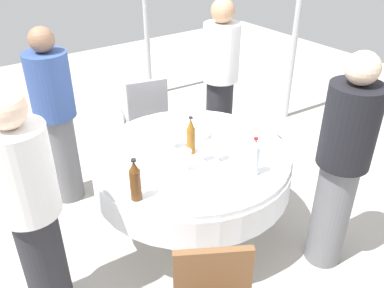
% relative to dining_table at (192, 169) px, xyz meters
% --- Properties ---
extents(ground_plane, '(10.00, 10.00, 0.00)m').
position_rel_dining_table_xyz_m(ground_plane, '(0.00, 0.00, -0.59)').
color(ground_plane, '#B7B2A8').
extents(dining_table, '(1.46, 1.46, 0.74)m').
position_rel_dining_table_xyz_m(dining_table, '(0.00, 0.00, 0.00)').
color(dining_table, white).
rests_on(dining_table, ground_plane).
extents(bottle_clear_north, '(0.07, 0.07, 0.28)m').
position_rel_dining_table_xyz_m(bottle_clear_north, '(-0.17, 0.47, 0.28)').
color(bottle_clear_north, silver).
rests_on(bottle_clear_north, dining_table).
extents(bottle_amber_front, '(0.06, 0.06, 0.29)m').
position_rel_dining_table_xyz_m(bottle_amber_front, '(0.01, 0.00, 0.28)').
color(bottle_amber_front, '#8C5619').
rests_on(bottle_amber_front, dining_table).
extents(bottle_brown_west, '(0.07, 0.07, 0.29)m').
position_rel_dining_table_xyz_m(bottle_brown_west, '(0.60, 0.25, 0.28)').
color(bottle_brown_west, '#593314').
rests_on(bottle_brown_west, dining_table).
extents(wine_glass_east, '(0.07, 0.07, 0.14)m').
position_rel_dining_table_xyz_m(wine_glass_east, '(0.07, -0.14, 0.25)').
color(wine_glass_east, white).
rests_on(wine_glass_east, dining_table).
extents(wine_glass_far, '(0.07, 0.07, 0.14)m').
position_rel_dining_table_xyz_m(wine_glass_far, '(0.00, 0.14, 0.24)').
color(wine_glass_far, white).
rests_on(wine_glass_far, dining_table).
extents(wine_glass_near, '(0.07, 0.07, 0.14)m').
position_rel_dining_table_xyz_m(wine_glass_near, '(-0.08, 0.20, 0.25)').
color(wine_glass_near, white).
rests_on(wine_glass_near, dining_table).
extents(wine_glass_south, '(0.07, 0.07, 0.16)m').
position_rel_dining_table_xyz_m(wine_glass_south, '(0.17, 0.17, 0.26)').
color(wine_glass_south, white).
rests_on(wine_glass_south, dining_table).
extents(wine_glass_right, '(0.07, 0.07, 0.15)m').
position_rel_dining_table_xyz_m(wine_glass_right, '(-0.18, -0.10, 0.25)').
color(wine_glass_right, white).
rests_on(wine_glass_right, dining_table).
extents(plate_right, '(0.22, 0.22, 0.02)m').
position_rel_dining_table_xyz_m(plate_right, '(0.48, 0.07, 0.15)').
color(plate_right, white).
rests_on(plate_right, dining_table).
extents(plate_mid, '(0.22, 0.22, 0.02)m').
position_rel_dining_table_xyz_m(plate_mid, '(-0.04, -0.35, 0.15)').
color(plate_mid, white).
rests_on(plate_mid, dining_table).
extents(fork_front, '(0.03, 0.18, 0.00)m').
position_rel_dining_table_xyz_m(fork_front, '(0.47, -0.26, 0.15)').
color(fork_front, silver).
rests_on(fork_front, dining_table).
extents(folded_napkin, '(0.24, 0.24, 0.02)m').
position_rel_dining_table_xyz_m(folded_napkin, '(-0.34, -0.11, 0.16)').
color(folded_napkin, white).
rests_on(folded_napkin, dining_table).
extents(person_north, '(0.34, 0.34, 1.54)m').
position_rel_dining_table_xyz_m(person_north, '(0.64, -1.02, 0.21)').
color(person_north, slate).
rests_on(person_north, ground_plane).
extents(person_front, '(0.34, 0.34, 1.59)m').
position_rel_dining_table_xyz_m(person_front, '(-0.62, 0.82, 0.24)').
color(person_front, slate).
rests_on(person_front, ground_plane).
extents(person_west, '(0.34, 0.34, 1.55)m').
position_rel_dining_table_xyz_m(person_west, '(1.17, 0.08, 0.22)').
color(person_west, '#26262B').
rests_on(person_west, ground_plane).
extents(person_east, '(0.34, 0.34, 1.61)m').
position_rel_dining_table_xyz_m(person_east, '(-0.87, -0.75, 0.25)').
color(person_east, '#26262B').
rests_on(person_east, ground_plane).
extents(chair_south, '(0.48, 0.48, 0.87)m').
position_rel_dining_table_xyz_m(chair_south, '(-0.30, -1.22, -0.07)').
color(chair_south, '#99999E').
rests_on(chair_south, ground_plane).
extents(tent_pole_main, '(0.07, 0.07, 2.48)m').
position_rel_dining_table_xyz_m(tent_pole_main, '(-1.13, -2.59, 0.65)').
color(tent_pole_main, '#B2B5B7').
rests_on(tent_pole_main, ground_plane).
extents(tent_pole_secondary, '(0.07, 0.07, 2.39)m').
position_rel_dining_table_xyz_m(tent_pole_secondary, '(-2.16, -1.01, 0.60)').
color(tent_pole_secondary, '#B2B5B7').
rests_on(tent_pole_secondary, ground_plane).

